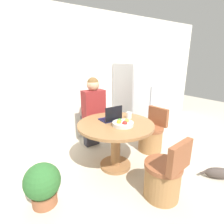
% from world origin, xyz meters
% --- Properties ---
extents(ground_plane, '(12.00, 12.00, 0.00)m').
position_xyz_m(ground_plane, '(0.00, 0.00, 0.00)').
color(ground_plane, beige).
extents(wall_back, '(7.00, 0.06, 2.60)m').
position_xyz_m(wall_back, '(0.00, 1.57, 1.30)').
color(wall_back, silver).
rests_on(wall_back, ground_plane).
extents(refrigerator, '(0.62, 0.73, 1.57)m').
position_xyz_m(refrigerator, '(1.04, 1.16, 0.79)').
color(refrigerator, silver).
rests_on(refrigerator, ground_plane).
extents(dining_table, '(1.15, 1.15, 0.74)m').
position_xyz_m(dining_table, '(-0.09, 0.22, 0.55)').
color(dining_table, olive).
rests_on(dining_table, ground_plane).
extents(chair_near_camera, '(0.46, 0.48, 0.81)m').
position_xyz_m(chair_near_camera, '(0.03, -0.64, 0.28)').
color(chair_near_camera, '#9E7042').
rests_on(chair_near_camera, ground_plane).
extents(chair_right_side, '(0.47, 0.46, 0.81)m').
position_xyz_m(chair_right_side, '(0.77, 0.29, 0.28)').
color(chair_right_side, '#9E7042').
rests_on(chair_right_side, ground_plane).
extents(person_seated, '(0.40, 0.37, 1.36)m').
position_xyz_m(person_seated, '(-0.06, 1.01, 0.76)').
color(person_seated, '#2D2D38').
rests_on(person_seated, ground_plane).
extents(laptop, '(0.30, 0.23, 0.24)m').
position_xyz_m(laptop, '(-0.08, 0.35, 0.79)').
color(laptop, '#141947').
rests_on(laptop, dining_table).
extents(fruit_bowl, '(0.31, 0.31, 0.10)m').
position_xyz_m(fruit_bowl, '(-0.07, 0.07, 0.78)').
color(fruit_bowl, beige).
rests_on(fruit_bowl, dining_table).
extents(coffee_cup, '(0.09, 0.09, 0.10)m').
position_xyz_m(coffee_cup, '(0.22, 0.29, 0.79)').
color(coffee_cup, white).
rests_on(coffee_cup, dining_table).
extents(cat, '(0.43, 0.39, 0.17)m').
position_xyz_m(cat, '(1.00, -0.88, 0.09)').
color(cat, '#473D38').
rests_on(cat, ground_plane).
extents(potted_plant, '(0.42, 0.42, 0.53)m').
position_xyz_m(potted_plant, '(-1.23, 0.05, 0.29)').
color(potted_plant, '#935638').
rests_on(potted_plant, ground_plane).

